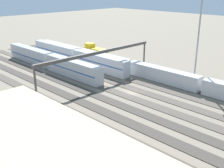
# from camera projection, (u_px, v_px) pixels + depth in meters

# --- Properties ---
(ground_plane) EXTENTS (400.00, 400.00, 0.00)m
(ground_plane) POSITION_uv_depth(u_px,v_px,m) (130.00, 93.00, 69.92)
(ground_plane) COLOR #756B5B
(track_bed_0) EXTENTS (140.00, 2.80, 0.12)m
(track_bed_0) POSITION_uv_depth(u_px,v_px,m) (170.00, 77.00, 81.56)
(track_bed_0) COLOR #3D3833
(track_bed_0) RESTS_ON ground_plane
(track_bed_1) EXTENTS (140.00, 2.80, 0.12)m
(track_bed_1) POSITION_uv_depth(u_px,v_px,m) (160.00, 81.00, 78.23)
(track_bed_1) COLOR #3D3833
(track_bed_1) RESTS_ON ground_plane
(track_bed_2) EXTENTS (140.00, 2.80, 0.12)m
(track_bed_2) POSITION_uv_depth(u_px,v_px,m) (149.00, 85.00, 74.90)
(track_bed_2) COLOR #4C443D
(track_bed_2) RESTS_ON ground_plane
(track_bed_3) EXTENTS (140.00, 2.80, 0.12)m
(track_bed_3) POSITION_uv_depth(u_px,v_px,m) (137.00, 90.00, 71.57)
(track_bed_3) COLOR #4C443D
(track_bed_3) RESTS_ON ground_plane
(track_bed_4) EXTENTS (140.00, 2.80, 0.12)m
(track_bed_4) POSITION_uv_depth(u_px,v_px,m) (124.00, 95.00, 68.24)
(track_bed_4) COLOR #4C443D
(track_bed_4) RESTS_ON ground_plane
(track_bed_5) EXTENTS (140.00, 2.80, 0.12)m
(track_bed_5) POSITION_uv_depth(u_px,v_px,m) (109.00, 101.00, 64.90)
(track_bed_5) COLOR #3D3833
(track_bed_5) RESTS_ON ground_plane
(track_bed_6) EXTENTS (140.00, 2.80, 0.12)m
(track_bed_6) POSITION_uv_depth(u_px,v_px,m) (93.00, 107.00, 61.57)
(track_bed_6) COLOR #3D3833
(track_bed_6) RESTS_ON ground_plane
(track_bed_7) EXTENTS (140.00, 2.80, 0.12)m
(track_bed_7) POSITION_uv_depth(u_px,v_px,m) (75.00, 114.00, 58.24)
(track_bed_7) COLOR #4C443D
(track_bed_7) RESTS_ON ground_plane
(train_on_track_2) EXTENTS (47.20, 3.06, 5.00)m
(train_on_track_2) POSITION_uv_depth(u_px,v_px,m) (76.00, 56.00, 95.10)
(train_on_track_2) COLOR silver
(train_on_track_2) RESTS_ON ground_plane
(train_on_track_1) EXTENTS (95.60, 3.00, 3.80)m
(train_on_track_1) POSITION_uv_depth(u_px,v_px,m) (129.00, 66.00, 85.24)
(train_on_track_1) COLOR silver
(train_on_track_1) RESTS_ON ground_plane
(train_on_track_0) EXTENTS (10.00, 3.00, 5.00)m
(train_on_track_0) POSITION_uv_depth(u_px,v_px,m) (95.00, 52.00, 102.87)
(train_on_track_0) COLOR gold
(train_on_track_0) RESTS_ON ground_plane
(train_on_track_4) EXTENTS (47.20, 3.06, 5.00)m
(train_on_track_4) POSITION_uv_depth(u_px,v_px,m) (50.00, 61.00, 88.82)
(train_on_track_4) COLOR #B7BABF
(train_on_track_4) RESTS_ON ground_plane
(light_mast_0) EXTENTS (2.80, 0.70, 27.27)m
(light_mast_0) POSITION_uv_depth(u_px,v_px,m) (200.00, 18.00, 73.91)
(light_mast_0) COLOR #9EA0A5
(light_mast_0) RESTS_ON ground_plane
(signal_gantry) EXTENTS (0.70, 40.00, 8.80)m
(signal_gantry) POSITION_uv_depth(u_px,v_px,m) (99.00, 55.00, 75.05)
(signal_gantry) COLOR #4C4742
(signal_gantry) RESTS_ON ground_plane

